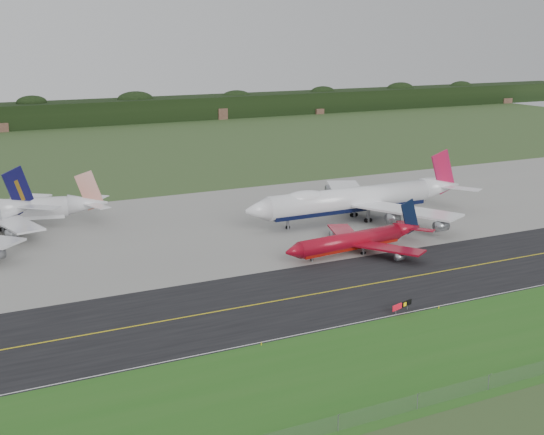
{
  "coord_description": "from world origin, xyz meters",
  "views": [
    {
      "loc": [
        -75.09,
        -118.57,
        47.6
      ],
      "look_at": [
        -3.29,
        22.0,
        8.41
      ],
      "focal_mm": 50.0,
      "sensor_mm": 36.0,
      "label": 1
    }
  ],
  "objects": [
    {
      "name": "taxiway",
      "position": [
        0.0,
        -4.0,
        0.01
      ],
      "size": [
        400.0,
        32.0,
        0.02
      ],
      "primitive_type": "cube",
      "color": "black",
      "rests_on": "ground"
    },
    {
      "name": "grass_verge",
      "position": [
        0.0,
        -35.0,
        0.01
      ],
      "size": [
        400.0,
        30.0,
        0.01
      ],
      "primitive_type": "cube",
      "color": "#275F1C",
      "rests_on": "ground"
    },
    {
      "name": "taxiway_sign",
      "position": [
        1.2,
        -18.8,
        1.24
      ],
      "size": [
        5.1,
        1.78,
        1.76
      ],
      "color": "slate",
      "rests_on": "ground"
    },
    {
      "name": "horizon_treeline",
      "position": [
        0.0,
        273.76,
        5.47
      ],
      "size": [
        700.0,
        25.0,
        12.0
      ],
      "color": "black",
      "rests_on": "ground"
    },
    {
      "name": "jet_red_737",
      "position": [
        14.34,
        15.33,
        2.81
      ],
      "size": [
        37.67,
        30.53,
        10.17
      ],
      "color": "maroon",
      "rests_on": "ground"
    },
    {
      "name": "perimeter_fence",
      "position": [
        0.0,
        -48.0,
        1.1
      ],
      "size": [
        320.0,
        0.1,
        320.0
      ],
      "color": "slate",
      "rests_on": "ground"
    },
    {
      "name": "jet_star_tail",
      "position": [
        -52.1,
        72.3,
        4.54
      ],
      "size": [
        51.25,
        42.11,
        13.63
      ],
      "color": "white",
      "rests_on": "ground"
    },
    {
      "name": "edge_marker_left",
      "position": [
        -26.86,
        -20.5,
        0.25
      ],
      "size": [
        0.16,
        0.16,
        0.5
      ],
      "primitive_type": "cylinder",
      "color": "yellow",
      "rests_on": "ground"
    },
    {
      "name": "ground",
      "position": [
        0.0,
        0.0,
        0.0
      ],
      "size": [
        600.0,
        600.0,
        0.0
      ],
      "primitive_type": "plane",
      "color": "#2F4821",
      "rests_on": "ground"
    },
    {
      "name": "edge_marker_center",
      "position": [
        7.9,
        -20.5,
        0.25
      ],
      "size": [
        0.16,
        0.16,
        0.5
      ],
      "primitive_type": "cylinder",
      "color": "yellow",
      "rests_on": "ground"
    },
    {
      "name": "taxiway_centreline",
      "position": [
        0.0,
        -4.0,
        0.03
      ],
      "size": [
        400.0,
        0.4,
        0.0
      ],
      "primitive_type": "cube",
      "color": "gold",
      "rests_on": "taxiway"
    },
    {
      "name": "jet_ba_747",
      "position": [
        30.21,
        39.81,
        5.58
      ],
      "size": [
        65.0,
        54.02,
        16.39
      ],
      "color": "white",
      "rests_on": "ground"
    },
    {
      "name": "apron",
      "position": [
        0.0,
        51.0,
        0.01
      ],
      "size": [
        400.0,
        78.0,
        0.01
      ],
      "primitive_type": "cube",
      "color": "gray",
      "rests_on": "ground"
    },
    {
      "name": "taxiway_edge_line",
      "position": [
        0.0,
        -19.5,
        0.03
      ],
      "size": [
        400.0,
        0.25,
        0.0
      ],
      "primitive_type": "cube",
      "color": "silver",
      "rests_on": "taxiway"
    }
  ]
}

